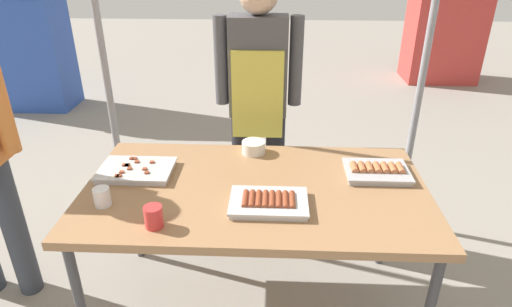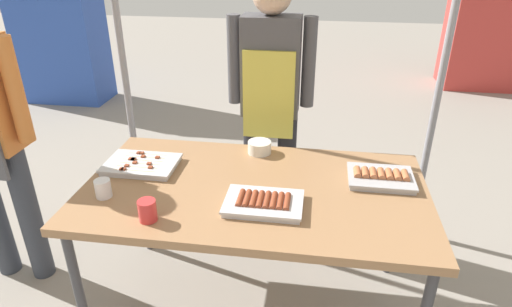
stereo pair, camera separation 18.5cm
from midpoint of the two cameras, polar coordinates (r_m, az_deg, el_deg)
name	(u,v)px [view 2 (the right image)]	position (r m, az deg, el deg)	size (l,w,h in m)	color
ground_plane	(255,305)	(2.51, 2.06, -19.29)	(18.00, 18.00, 0.00)	gray
stall_table	(254,197)	(2.07, 2.37, -5.71)	(1.60, 0.90, 0.75)	#9E724C
tray_grilled_sausages	(264,203)	(1.89, 3.82, -6.52)	(0.34, 0.23, 0.05)	silver
tray_meat_skewers	(141,165)	(2.25, -12.49, -1.47)	(0.36, 0.25, 0.04)	silver
tray_pork_links	(381,177)	(2.18, 18.34, -3.02)	(0.31, 0.24, 0.05)	#ADADB2
condiment_bowl	(259,147)	(2.34, 2.72, 0.78)	(0.13, 0.13, 0.07)	silver
drink_cup_near_edge	(103,189)	(2.03, -16.91, -4.47)	(0.07, 0.07, 0.08)	white
drink_cup_by_wok	(147,211)	(1.82, -11.19, -7.40)	(0.08, 0.08, 0.09)	red
vendor_woman	(271,91)	(2.66, 3.94, 8.17)	(0.52, 0.23, 1.63)	black
neighbor_stall_left	(493,3)	(6.45, 29.28, 16.74)	(0.91, 0.65, 2.10)	#BF3833
neighbor_stall_right	(57,23)	(5.63, -23.66, 15.36)	(0.96, 0.55, 1.81)	#2D51B2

